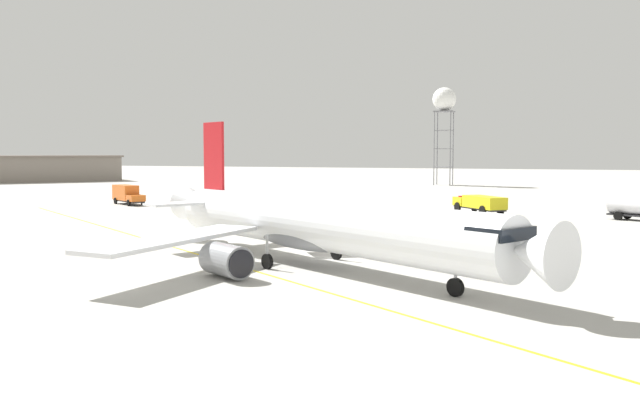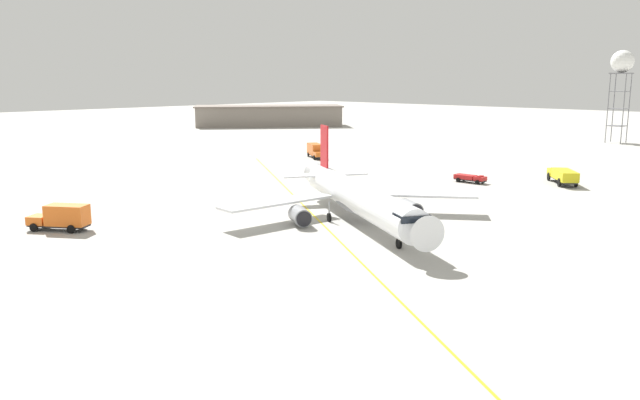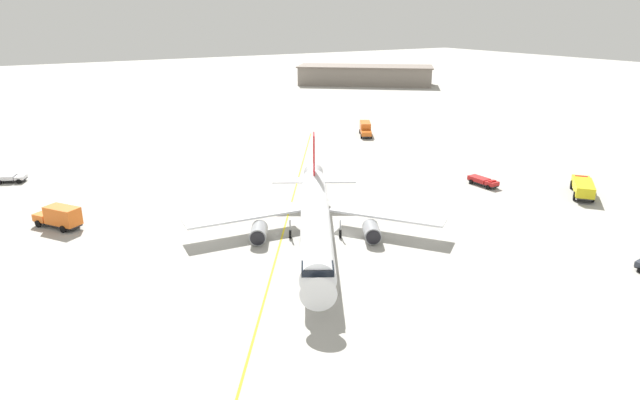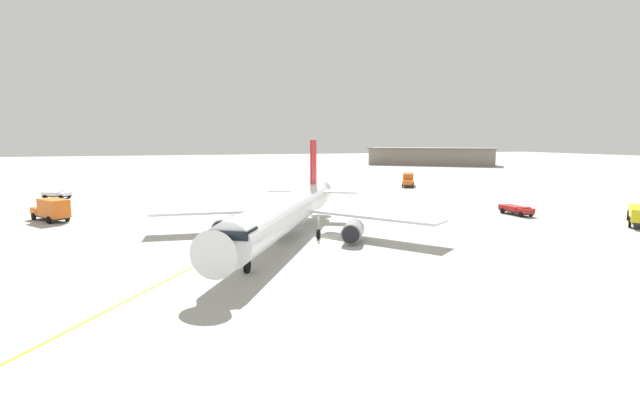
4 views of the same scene
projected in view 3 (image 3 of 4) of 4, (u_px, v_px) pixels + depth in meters
name	position (u px, v px, depth m)	size (l,w,h in m)	color
ground_plane	(341.00, 235.00, 72.40)	(600.00, 600.00, 0.00)	#ADAAA3
airliner_main	(315.00, 220.00, 69.62)	(30.52, 36.12, 11.06)	white
ops_pickup_truck	(483.00, 181.00, 93.01)	(2.27, 5.52, 1.41)	#232326
pushback_tug_truck	(10.00, 178.00, 94.97)	(5.28, 4.10, 1.30)	#232326
catering_truck_truck	(365.00, 128.00, 131.03)	(6.36, 8.35, 3.10)	#232326
fire_tender_truck	(583.00, 187.00, 87.63)	(9.10, 8.17, 2.50)	#232326
catering_truck_truck_extra	(60.00, 216.00, 74.48)	(5.95, 7.20, 3.10)	#232326
terminal_shed	(365.00, 75.00, 223.17)	(53.48, 48.24, 7.58)	gray
taxiway_centreline	(282.00, 237.00, 72.03)	(71.78, 108.76, 0.01)	yellow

